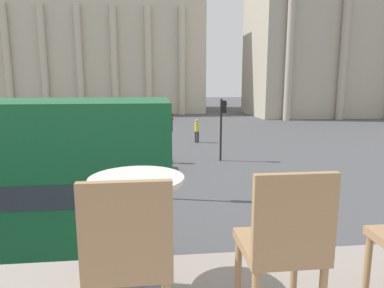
# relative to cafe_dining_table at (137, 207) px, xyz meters

# --- Properties ---
(cafe_dining_table) EXTENTS (0.60, 0.60, 0.73)m
(cafe_dining_table) POSITION_rel_cafe_dining_table_xyz_m (0.00, 0.00, 0.00)
(cafe_dining_table) COLOR #2D2D30
(cafe_dining_table) RESTS_ON cafe_floor_slab
(cafe_chair_0) EXTENTS (0.40, 0.40, 0.91)m
(cafe_chair_0) POSITION_rel_cafe_dining_table_xyz_m (-0.01, -0.59, -0.02)
(cafe_chair_0) COLOR #A87F56
(cafe_chair_0) RESTS_ON cafe_floor_slab
(cafe_chair_1) EXTENTS (0.40, 0.40, 0.91)m
(cafe_chair_1) POSITION_rel_cafe_dining_table_xyz_m (0.76, -0.54, -0.02)
(cafe_chair_1) COLOR #A87F56
(cafe_chair_1) RESTS_ON cafe_floor_slab
(plaza_building_left) EXTENTS (35.00, 16.14, 17.56)m
(plaza_building_left) POSITION_rel_cafe_dining_table_xyz_m (-9.77, 53.96, 5.04)
(plaza_building_left) COLOR beige
(plaza_building_left) RESTS_ON ground_plane
(plaza_building_right) EXTENTS (25.63, 12.77, 17.14)m
(plaza_building_right) POSITION_rel_cafe_dining_table_xyz_m (25.86, 43.61, 4.83)
(plaza_building_right) COLOR #B2A893
(plaza_building_right) RESTS_ON ground_plane
(traffic_light_near) EXTENTS (0.42, 0.24, 3.47)m
(traffic_light_near) POSITION_rel_cafe_dining_table_xyz_m (0.58, 10.79, -1.46)
(traffic_light_near) COLOR black
(traffic_light_near) RESTS_ON ground_plane
(traffic_light_mid) EXTENTS (0.42, 0.24, 3.59)m
(traffic_light_mid) POSITION_rel_cafe_dining_table_xyz_m (3.96, 17.07, -1.39)
(traffic_light_mid) COLOR black
(traffic_light_mid) RESTS_ON ground_plane
(car_navy) EXTENTS (4.20, 1.93, 1.35)m
(car_navy) POSITION_rel_cafe_dining_table_xyz_m (-1.79, 17.52, -3.04)
(car_navy) COLOR black
(car_navy) RESTS_ON ground_plane
(car_maroon) EXTENTS (4.20, 1.93, 1.35)m
(car_maroon) POSITION_rel_cafe_dining_table_xyz_m (-1.60, 15.15, -3.04)
(car_maroon) COLOR black
(car_maroon) RESTS_ON ground_plane
(pedestrian_white) EXTENTS (0.32, 0.32, 1.73)m
(pedestrian_white) POSITION_rel_cafe_dining_table_xyz_m (0.79, 16.83, -2.75)
(pedestrian_white) COLOR #282B33
(pedestrian_white) RESTS_ON ground_plane
(pedestrian_yellow) EXTENTS (0.32, 0.32, 1.76)m
(pedestrian_yellow) POSITION_rel_cafe_dining_table_xyz_m (3.25, 23.25, -2.72)
(pedestrian_yellow) COLOR #282B33
(pedestrian_yellow) RESTS_ON ground_plane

